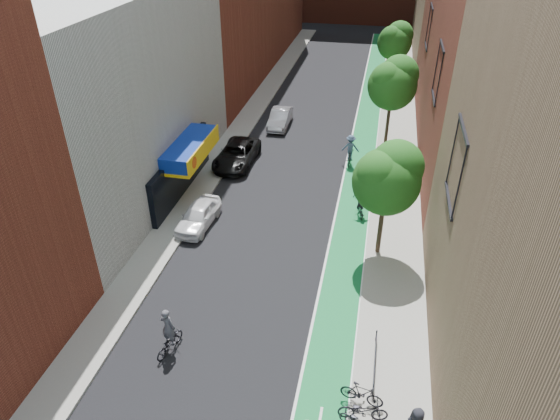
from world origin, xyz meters
The scene contains 17 objects.
ground centered at (0.00, 0.00, 0.00)m, with size 160.00×160.00×0.00m, color black.
bike_lane centered at (4.00, 26.00, 0.01)m, with size 2.00×68.00×0.01m, color #136B38.
sidewalk_left centered at (-6.00, 26.00, 0.07)m, with size 2.00×68.00×0.15m, color gray.
sidewalk_right centered at (6.50, 26.00, 0.07)m, with size 3.00×68.00×0.15m, color gray.
building_left_white centered at (-11.00, 14.00, 6.00)m, with size 8.00×20.00×12.00m, color silver.
tree_near centered at (5.65, 10.02, 4.66)m, with size 3.40×3.36×6.42m.
tree_mid centered at (5.65, 24.02, 4.89)m, with size 3.55×3.53×6.74m.
tree_far centered at (5.65, 38.02, 4.50)m, with size 3.30×3.25×6.21m.
parked_car_white centered at (-4.60, 10.60, 0.68)m, with size 1.60×3.97×1.35m, color white.
parked_car_black centered at (-4.60, 18.56, 0.73)m, with size 2.41×5.23×1.45m, color black.
parked_car_silver centered at (-3.00, 25.81, 0.70)m, with size 1.47×4.22×1.39m, color #97999F.
cyclist_lead centered at (-2.61, 1.48, 0.76)m, with size 0.99×1.78×2.18m.
cyclist_lane_near centered at (4.70, 16.64, 0.87)m, with size 0.93×1.63×2.00m.
cyclist_lane_mid centered at (4.41, 13.70, 0.76)m, with size 1.05×1.80×2.03m.
cyclist_lane_far centered at (3.20, 20.20, 0.99)m, with size 1.18×1.70×2.17m.
parked_bike_near centered at (5.49, -0.27, 0.62)m, with size 0.63×1.81×0.95m, color black.
parked_bike_mid centered at (5.40, 0.40, 0.64)m, with size 0.46×1.64×0.99m, color black.
Camera 1 is at (4.87, -11.84, 16.21)m, focal length 32.00 mm.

